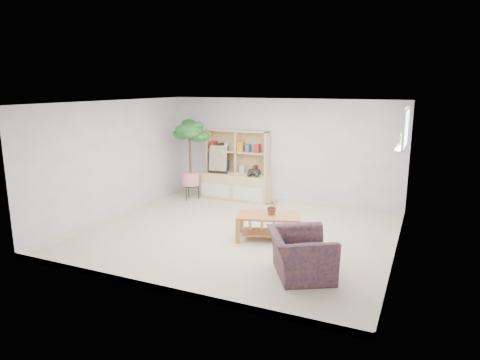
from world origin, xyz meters
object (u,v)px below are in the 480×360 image
at_px(storage_unit, 236,165).
at_px(floor_tree, 190,160).
at_px(coffee_table, 269,227).
at_px(armchair, 301,251).

distance_m(storage_unit, floor_tree, 1.09).
relative_size(storage_unit, coffee_table, 1.49).
relative_size(coffee_table, armchair, 1.13).
bearing_deg(coffee_table, storage_unit, 110.31).
bearing_deg(floor_tree, storage_unit, 25.40).
distance_m(coffee_table, armchair, 1.52).
relative_size(storage_unit, armchair, 1.68).
bearing_deg(storage_unit, coffee_table, -53.38).
height_order(storage_unit, coffee_table, storage_unit).
bearing_deg(storage_unit, armchair, -52.99).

